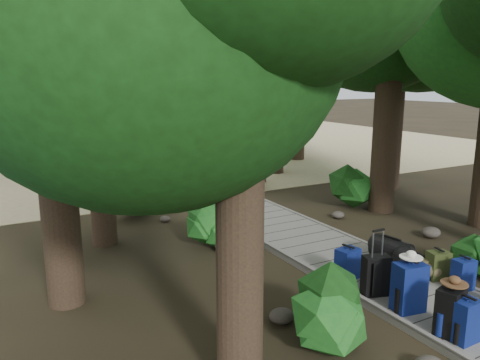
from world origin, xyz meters
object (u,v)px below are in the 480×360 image
backpack_left_a (466,319)px  backpack_right_c (463,273)px  duffel_right_black (392,250)px  sun_lounger (243,159)px  backpack_left_b (450,309)px  duffel_right_khaki (420,265)px  backpack_right_d (438,264)px  backpack_left_c (409,285)px  kayak (71,170)px  suitcase_on_boardwalk (376,275)px  backpack_left_d (348,262)px  lone_suitcase_on_sand (186,170)px

backpack_left_a → backpack_right_c: (1.41, 1.08, -0.04)m
duffel_right_black → sun_lounger: sun_lounger is taller
duffel_right_black → backpack_left_b: bearing=-126.1°
duffel_right_khaki → sun_lounger: (2.66, 11.52, 0.03)m
backpack_left_a → duffel_right_black: bearing=62.0°
backpack_left_a → backpack_right_d: 2.11m
backpack_left_c → backpack_right_d: (1.39, 0.58, -0.14)m
backpack_left_a → duffel_right_black: backpack_left_a is taller
backpack_left_a → kayak: 15.29m
duffel_right_khaki → suitcase_on_boardwalk: suitcase_on_boardwalk is taller
backpack_left_b → suitcase_on_boardwalk: backpack_left_b is taller
duffel_right_khaki → sun_lounger: sun_lounger is taller
backpack_left_d → lone_suitcase_on_sand: backpack_left_d is taller
duffel_right_black → backpack_left_d: bearing=-178.7°
backpack_left_d → duffel_right_khaki: bearing=-29.7°
backpack_left_a → backpack_left_d: (-0.00, 2.36, -0.02)m
backpack_left_d → backpack_left_a: bearing=-99.1°
backpack_left_b → backpack_right_c: (1.42, 0.83, -0.08)m
duffel_right_khaki → suitcase_on_boardwalk: size_ratio=0.78×
backpack_left_d → lone_suitcase_on_sand: (0.87, 9.72, -0.06)m
backpack_right_c → sun_lounger: backpack_right_c is taller
sun_lounger → backpack_left_d: bearing=-122.4°
backpack_right_c → backpack_left_d: bearing=143.2°
duffel_right_khaki → backpack_right_c: bearing=-75.9°
suitcase_on_boardwalk → lone_suitcase_on_sand: (0.91, 10.45, -0.09)m
suitcase_on_boardwalk → lone_suitcase_on_sand: size_ratio=0.96×
kayak → backpack_right_d: bearing=-51.9°
lone_suitcase_on_sand → sun_lounger: 3.34m
backpack_left_b → backpack_left_c: backpack_left_c is taller
suitcase_on_boardwalk → lone_suitcase_on_sand: 10.48m
backpack_left_a → backpack_left_b: (-0.01, 0.24, 0.04)m
kayak → suitcase_on_boardwalk: bearing=-57.6°
backpack_right_d → duffel_right_khaki: bearing=125.2°
backpack_left_d → backpack_left_c: bearing=-98.4°
backpack_right_c → duffel_right_black: backpack_right_c is taller
duffel_right_khaki → suitcase_on_boardwalk: 1.36m
suitcase_on_boardwalk → sun_lounger: (3.98, 11.75, -0.13)m
backpack_left_c → suitcase_on_boardwalk: backpack_left_c is taller
duffel_right_black → kayak: size_ratio=0.21×
backpack_left_b → backpack_left_a: bearing=-102.3°
backpack_left_a → duffel_right_khaki: 2.29m
backpack_left_a → kayak: size_ratio=0.19×
duffel_right_khaki → duffel_right_black: (-0.02, 0.67, 0.06)m
backpack_left_a → lone_suitcase_on_sand: size_ratio=0.95×
suitcase_on_boardwalk → backpack_left_d: bearing=104.9°
duffel_right_khaki → lone_suitcase_on_sand: size_ratio=0.75×
suitcase_on_boardwalk → backpack_left_b: bearing=-71.7°
backpack_right_c → backpack_right_d: 0.50m
lone_suitcase_on_sand → duffel_right_khaki: bearing=-77.3°
suitcase_on_boardwalk → kayak: size_ratio=0.19×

